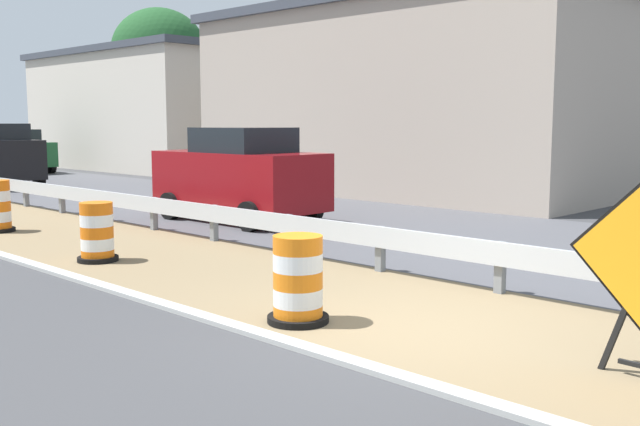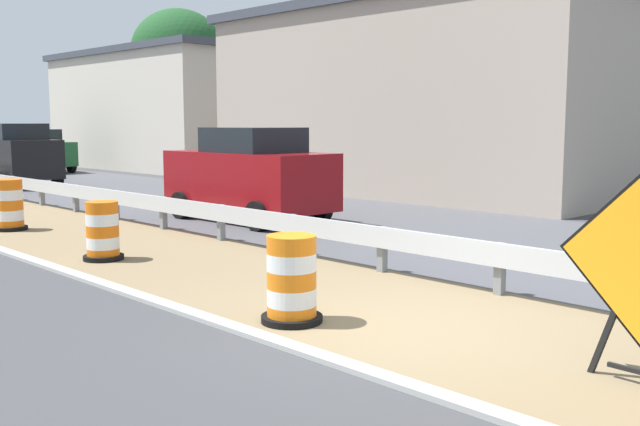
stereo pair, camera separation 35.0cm
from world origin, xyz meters
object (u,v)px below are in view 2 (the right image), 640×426
at_px(traffic_barrel_close, 103,234).
at_px(utility_pole_near, 354,60).
at_px(car_lead_far_lane, 250,174).
at_px(traffic_barrel_mid, 10,207).
at_px(car_trailing_near_lane, 38,151).
at_px(traffic_barrel_nearest, 292,283).
at_px(car_trailing_far_lane, 15,155).

xyz_separation_m(traffic_barrel_close, utility_pole_near, (11.75, 5.37, 3.85)).
bearing_deg(utility_pole_near, traffic_barrel_close, -155.44).
relative_size(car_lead_far_lane, utility_pole_near, 0.52).
xyz_separation_m(traffic_barrel_mid, car_trailing_near_lane, (7.95, 17.33, 0.49)).
height_order(traffic_barrel_nearest, car_trailing_far_lane, car_trailing_far_lane).
height_order(traffic_barrel_mid, car_lead_far_lane, car_lead_far_lane).
height_order(traffic_barrel_close, car_trailing_near_lane, car_trailing_near_lane).
xyz_separation_m(traffic_barrel_nearest, utility_pole_near, (12.02, 10.38, 3.84)).
relative_size(traffic_barrel_mid, car_lead_far_lane, 0.25).
height_order(car_trailing_far_lane, utility_pole_near, utility_pole_near).
distance_m(traffic_barrel_nearest, car_trailing_far_lane, 20.79).
distance_m(car_lead_far_lane, utility_pole_near, 8.35).
relative_size(traffic_barrel_mid, car_trailing_near_lane, 0.26).
relative_size(car_trailing_near_lane, utility_pole_near, 0.51).
height_order(traffic_barrel_mid, car_trailing_near_lane, car_trailing_near_lane).
bearing_deg(car_lead_far_lane, traffic_barrel_mid, 61.74).
bearing_deg(car_trailing_near_lane, traffic_barrel_close, -21.08).
distance_m(car_lead_far_lane, car_trailing_far_lane, 13.13).
bearing_deg(traffic_barrel_nearest, car_lead_far_lane, 54.55).
bearing_deg(traffic_barrel_nearest, car_trailing_far_lane, 76.61).
height_order(traffic_barrel_nearest, car_lead_far_lane, car_lead_far_lane).
distance_m(car_trailing_far_lane, utility_pole_near, 12.60).
bearing_deg(traffic_barrel_nearest, utility_pole_near, 40.80).
relative_size(traffic_barrel_nearest, traffic_barrel_close, 1.03).
relative_size(car_trailing_near_lane, car_trailing_far_lane, 0.97).
xyz_separation_m(traffic_barrel_nearest, traffic_barrel_close, (0.27, 5.00, -0.01)).
bearing_deg(traffic_barrel_mid, car_lead_far_lane, -27.30).
distance_m(traffic_barrel_close, traffic_barrel_mid, 4.46).
xyz_separation_m(car_trailing_near_lane, utility_pole_near, (3.62, -16.41, 3.32)).
relative_size(traffic_barrel_nearest, car_trailing_far_lane, 0.23).
bearing_deg(car_trailing_far_lane, utility_pole_near, -142.49).
distance_m(traffic_barrel_nearest, traffic_barrel_close, 5.01).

